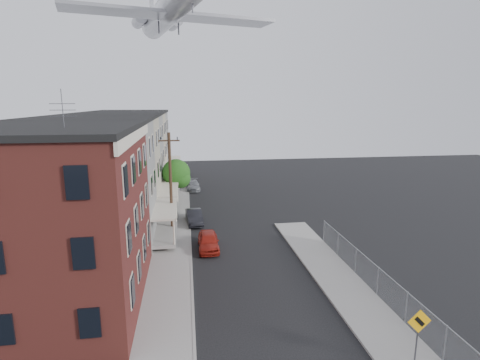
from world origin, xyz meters
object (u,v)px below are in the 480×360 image
object	(u,v)px
warning_sign	(418,329)
street_tree	(177,174)
car_near	(208,241)
airplane	(169,10)
car_far	(193,185)
car_mid	(194,217)
utility_pole	(171,182)

from	to	relation	value
warning_sign	street_tree	xyz separation A→B (m)	(-10.87, 28.95, 1.57)
car_near	airplane	world-z (taller)	airplane
warning_sign	car_near	bearing A→B (deg)	119.02
car_near	car_far	bearing A→B (deg)	92.45
car_far	airplane	xyz separation A→B (m)	(-2.17, -6.33, 20.39)
street_tree	car_far	xyz separation A→B (m)	(1.87, 6.85, -2.84)
street_tree	car_near	distance (m)	14.60
warning_sign	car_mid	distance (m)	23.42
warning_sign	car_mid	xyz separation A→B (m)	(-9.20, 21.50, -1.21)
street_tree	car_near	world-z (taller)	street_tree
warning_sign	airplane	xyz separation A→B (m)	(-11.17, 29.47, 19.12)
airplane	car_far	bearing A→B (deg)	71.11
airplane	street_tree	bearing A→B (deg)	-60.43
car_far	utility_pole	bearing A→B (deg)	-98.95
warning_sign	utility_pole	bearing A→B (deg)	120.48
car_far	airplane	distance (m)	21.46
street_tree	car_mid	distance (m)	8.13
utility_pole	airplane	size ratio (longest dim) A/B	0.36
utility_pole	car_near	xyz separation A→B (m)	(2.96, -4.17, -3.99)
warning_sign	car_near	size ratio (longest dim) A/B	0.70
car_near	street_tree	bearing A→B (deg)	100.95
car_near	car_mid	size ratio (longest dim) A/B	0.99
utility_pole	car_near	bearing A→B (deg)	-54.65
utility_pole	airplane	bearing A→B (deg)	89.82
utility_pole	street_tree	bearing A→B (deg)	88.11
car_mid	airplane	xyz separation A→B (m)	(-1.97, 7.97, 20.33)
warning_sign	utility_pole	size ratio (longest dim) A/B	0.31
warning_sign	car_mid	world-z (taller)	warning_sign
car_mid	airplane	size ratio (longest dim) A/B	0.16
warning_sign	street_tree	bearing A→B (deg)	110.58
car_far	warning_sign	bearing A→B (deg)	-77.37
car_mid	car_far	bearing A→B (deg)	84.59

